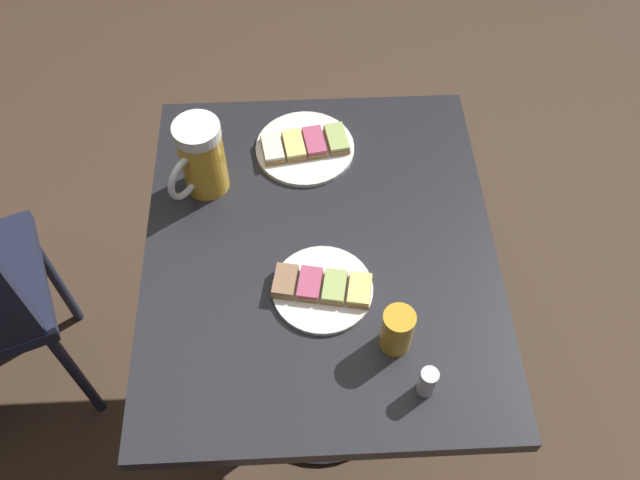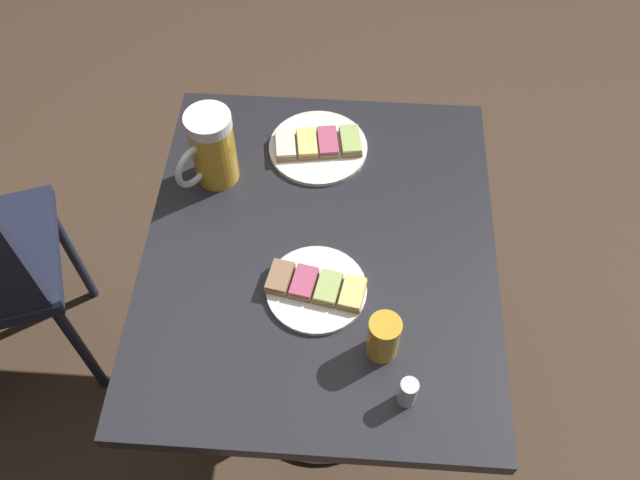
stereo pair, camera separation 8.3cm
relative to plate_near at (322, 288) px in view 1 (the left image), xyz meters
name	(u,v)px [view 1 (the left image)]	position (x,y,z in m)	size (l,w,h in m)	color
ground_plane	(320,390)	(0.00, -0.10, -0.78)	(6.00, 6.00, 0.00)	#4C3828
cafe_table	(320,287)	(0.00, -0.10, -0.17)	(0.70, 0.83, 0.77)	black
plate_near	(322,288)	(0.00, 0.00, 0.00)	(0.20, 0.19, 0.03)	white
plate_far	(305,146)	(0.02, -0.36, 0.00)	(0.22, 0.22, 0.03)	white
beer_mug	(201,158)	(0.23, -0.27, 0.08)	(0.11, 0.14, 0.18)	gold
beer_glass_small	(397,330)	(-0.13, 0.11, 0.04)	(0.06, 0.06, 0.10)	gold
salt_shaker	(428,382)	(-0.17, 0.21, 0.02)	(0.03, 0.03, 0.07)	silver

